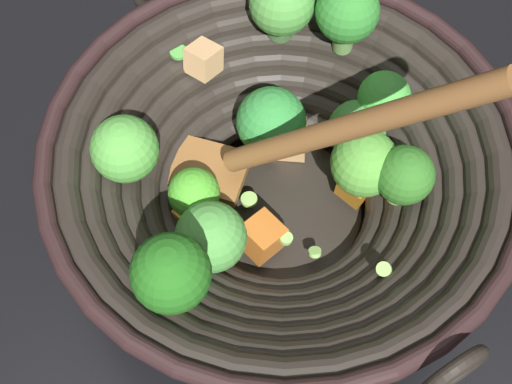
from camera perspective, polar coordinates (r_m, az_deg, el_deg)
ground_plane at (r=0.60m, az=1.95°, el=-1.59°), size 4.00×4.00×0.00m
wok at (r=0.54m, az=2.14°, el=2.03°), size 0.39×0.37×0.24m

